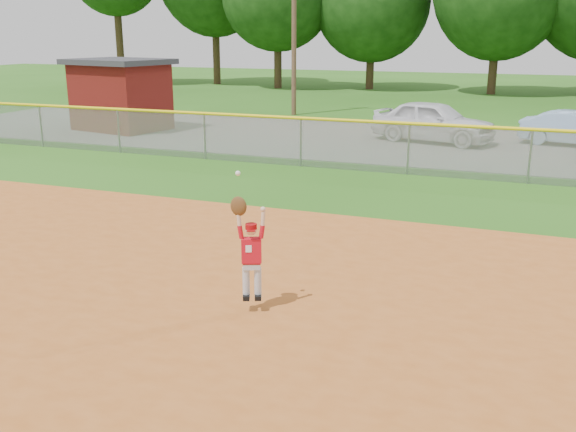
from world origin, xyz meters
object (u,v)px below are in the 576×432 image
(ballplayer, at_px, (250,249))
(car_white_a, at_px, (433,121))
(car_blue, at_px, (575,129))
(utility_shed, at_px, (121,94))

(ballplayer, bearing_deg, car_white_a, 89.27)
(car_blue, bearing_deg, utility_shed, 108.21)
(ballplayer, bearing_deg, car_blue, 73.53)
(car_white_a, xyz_separation_m, utility_shed, (-12.87, -1.40, 0.71))
(car_white_a, distance_m, car_blue, 5.04)
(car_blue, xyz_separation_m, ballplayer, (-5.15, -17.41, 0.36))
(car_blue, bearing_deg, car_white_a, 111.80)
(car_white_a, xyz_separation_m, ballplayer, (-0.21, -16.43, 0.20))
(car_white_a, relative_size, utility_shed, 1.01)
(car_white_a, height_order, car_blue, car_white_a)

